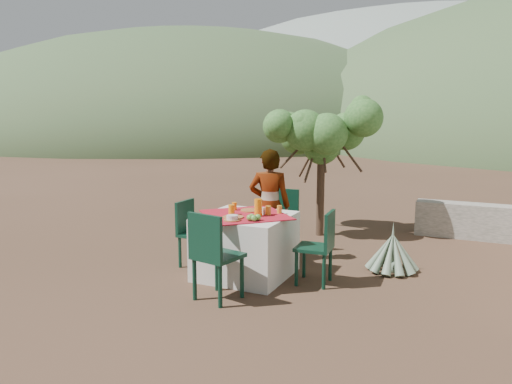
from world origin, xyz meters
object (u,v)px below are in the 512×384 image
agave (392,253)px  chair_near (213,252)px  juice_pitcher (258,208)px  chair_far (282,218)px  person (270,206)px  shrub_tree (326,141)px  table (246,245)px  chair_right (320,244)px  chair_left (192,230)px

agave → chair_near: bearing=-130.5°
juice_pitcher → agave: bearing=33.8°
juice_pitcher → chair_far: bearing=97.2°
person → agave: 1.67m
shrub_tree → agave: bearing=-47.8°
table → chair_near: 0.91m
chair_right → chair_left: bearing=-93.6°
agave → juice_pitcher: bearing=-146.2°
table → chair_near: (0.05, -0.89, 0.15)m
table → juice_pitcher: juice_pitcher is taller
chair_left → shrub_tree: bearing=-23.9°
chair_far → juice_pitcher: juice_pitcher is taller
shrub_tree → agave: (1.32, -1.46, -1.29)m
table → person: size_ratio=0.87×
table → chair_near: bearing=-86.7°
table → shrub_tree: (0.27, 2.37, 1.14)m
chair_left → shrub_tree: 2.74m
person → juice_pitcher: 0.73m
chair_left → juice_pitcher: (0.99, -0.12, 0.39)m
juice_pitcher → chair_right: bearing=9.0°
chair_near → agave: chair_near is taller
chair_far → shrub_tree: bearing=74.7°
chair_near → chair_right: 1.30m
chair_near → juice_pitcher: juice_pitcher is taller
shrub_tree → agave: 2.35m
chair_far → person: 0.49m
chair_near → shrub_tree: 3.42m
chair_far → chair_near: bearing=-94.8°
chair_near → person: size_ratio=0.63×
table → juice_pitcher: bearing=-9.6°
chair_right → shrub_tree: (-0.64, 2.29, 1.04)m
chair_near → chair_left: bearing=-36.4°
person → chair_right: bearing=130.7°
chair_left → juice_pitcher: size_ratio=4.14×
shrub_tree → agave: shrub_tree is taller
chair_far → chair_right: (0.87, -1.01, -0.02)m
table → juice_pitcher: size_ratio=6.35×
chair_near → agave: 2.39m
chair_far → agave: size_ratio=1.30×
chair_near → juice_pitcher: size_ratio=4.66×
table → chair_left: (-0.81, 0.09, 0.09)m
chair_left → shrub_tree: size_ratio=0.44×
shrub_tree → juice_pitcher: (-0.09, -2.40, -0.66)m
chair_far → table: bearing=-97.1°
table → shrub_tree: bearing=83.5°
table → person: (0.02, 0.68, 0.37)m
chair_right → agave: bearing=137.0°
chair_far → agave: 1.59m
chair_far → chair_right: size_ratio=1.05×
chair_right → person: person is taller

